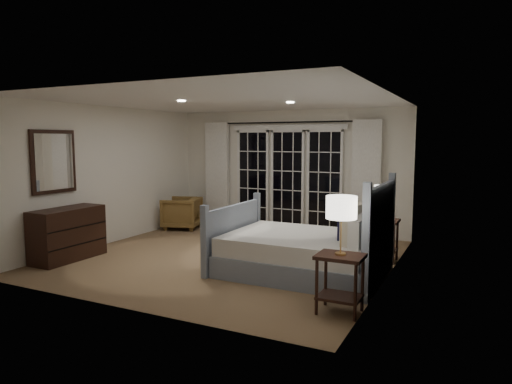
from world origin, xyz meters
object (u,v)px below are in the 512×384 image
at_px(nightstand_left, 340,275).
at_px(dresser, 68,234).
at_px(bed, 305,251).
at_px(nightstand_right, 382,233).
at_px(armchair, 182,213).
at_px(lamp_right, 383,192).
at_px(lamp_left, 341,208).

bearing_deg(nightstand_left, dresser, 176.09).
height_order(bed, dresser, bed).
distance_m(nightstand_right, armchair, 4.42).
distance_m(nightstand_left, lamp_right, 2.52).
xyz_separation_m(lamp_left, armchair, (-4.37, 3.20, -0.83)).
relative_size(nightstand_left, dresser, 0.56).
height_order(nightstand_right, lamp_left, lamp_left).
height_order(bed, armchair, bed).
xyz_separation_m(nightstand_left, lamp_left, (-0.00, 0.00, 0.74)).
relative_size(bed, nightstand_left, 3.45).
distance_m(nightstand_right, lamp_right, 0.65).
xyz_separation_m(nightstand_right, dresser, (-4.48, -2.12, -0.02)).
xyz_separation_m(nightstand_right, lamp_right, (0.00, -0.00, 0.65)).
bearing_deg(lamp_left, bed, 124.47).
bearing_deg(dresser, armchair, 87.43).
bearing_deg(dresser, lamp_left, -3.91).
distance_m(nightstand_left, lamp_left, 0.74).
height_order(nightstand_right, armchair, armchair).
distance_m(bed, armchair, 4.02).
distance_m(nightstand_left, nightstand_right, 2.43).
bearing_deg(nightstand_right, nightstand_left, -89.51).
bearing_deg(armchair, lamp_right, 62.45).
height_order(nightstand_left, nightstand_right, nightstand_right).
bearing_deg(lamp_right, bed, -125.13).
height_order(lamp_right, dresser, lamp_right).
distance_m(nightstand_left, armchair, 5.42).
xyz_separation_m(nightstand_left, armchair, (-4.37, 3.20, -0.09)).
height_order(nightstand_left, lamp_right, lamp_right).
bearing_deg(nightstand_left, armchair, 143.80).
distance_m(nightstand_right, dresser, 4.96).
bearing_deg(lamp_left, lamp_right, 90.49).
bearing_deg(nightstand_right, lamp_right, -90.00).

